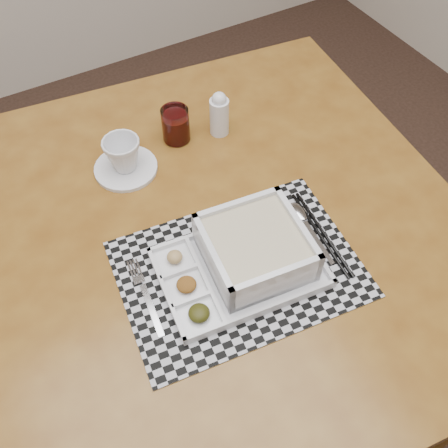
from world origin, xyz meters
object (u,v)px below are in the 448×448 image
at_px(juice_glass, 176,126).
at_px(dining_table, 210,248).
at_px(creamer_bottle, 219,114).
at_px(serving_tray, 250,254).
at_px(cup, 123,154).

bearing_deg(juice_glass, dining_table, -102.23).
bearing_deg(creamer_bottle, serving_tray, -110.38).
height_order(juice_glass, creamer_bottle, creamer_bottle).
bearing_deg(creamer_bottle, cup, -178.39).
distance_m(dining_table, creamer_bottle, 0.33).
xyz_separation_m(cup, creamer_bottle, (0.26, 0.01, 0.01)).
relative_size(serving_tray, juice_glass, 3.78).
distance_m(dining_table, serving_tray, 0.18).
xyz_separation_m(dining_table, serving_tray, (0.02, -0.13, 0.12)).
height_order(serving_tray, juice_glass, serving_tray).
height_order(dining_table, juice_glass, juice_glass).
height_order(dining_table, cup, cup).
distance_m(juice_glass, creamer_bottle, 0.11).
relative_size(juice_glass, creamer_bottle, 0.75).
bearing_deg(dining_table, cup, 110.53).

